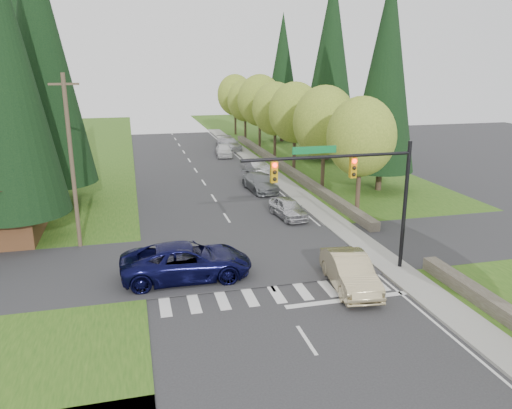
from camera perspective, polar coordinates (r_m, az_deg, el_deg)
name	(u,v)px	position (r m, az deg, el deg)	size (l,w,h in m)	color
ground	(298,327)	(21.26, 4.86, -13.82)	(120.00, 120.00, 0.00)	#28282B
grass_east	(367,191)	(43.33, 12.59, 1.54)	(14.00, 110.00, 0.06)	#275015
grass_west	(39,213)	(39.43, -23.57, -0.86)	(14.00, 110.00, 0.06)	#275015
cross_street	(252,257)	(28.18, -0.44, -6.00)	(120.00, 8.00, 0.10)	#28282B
sidewalk_east	(291,189)	(42.81, 4.07, 1.77)	(1.80, 80.00, 0.13)	gray
curb_east	(282,190)	(42.56, 2.99, 1.70)	(0.20, 80.00, 0.13)	gray
stone_wall_north	(283,167)	(50.68, 3.09, 4.35)	(0.70, 40.00, 0.70)	#4C4438
traffic_signal	(356,180)	(24.93, 11.31, 2.78)	(8.70, 0.37, 6.80)	black
utility_pole	(72,162)	(30.06, -20.32, 4.63)	(1.60, 0.24, 10.00)	#473828
decid_tree_0	(361,137)	(35.31, 11.93, 7.59)	(4.80, 4.80, 8.37)	#38281C
decid_tree_1	(325,122)	(41.67, 7.84, 9.29)	(5.20, 5.20, 8.80)	#38281C
decid_tree_2	(295,113)	(48.12, 4.48, 10.43)	(5.00, 5.00, 8.82)	#38281C
decid_tree_3	(275,109)	(54.82, 2.21, 10.86)	(5.00, 5.00, 8.55)	#38281C
decid_tree_4	(260,100)	(61.54, 0.43, 11.81)	(5.40, 5.40, 9.18)	#38281C
decid_tree_5	(245,101)	(68.31, -1.25, 11.77)	(4.80, 4.80, 8.30)	#38281C
decid_tree_6	(235,95)	(75.13, -2.40, 12.40)	(5.20, 5.20, 8.86)	#38281C
conifer_w_c	(39,51)	(39.81, -23.51, 15.80)	(6.46, 6.46, 20.80)	#38281C
conifer_w_e	(26,65)	(46.05, -24.76, 14.26)	(5.78, 5.78, 18.80)	#38281C
conifer_e_a	(386,72)	(42.50, 14.66, 14.47)	(5.44, 5.44, 17.80)	#38281C
conifer_e_b	(331,59)	(55.59, 8.55, 16.07)	(6.12, 6.12, 19.80)	#38281C
conifer_e_c	(283,72)	(68.45, 3.07, 14.91)	(5.10, 5.10, 16.80)	#38281C
sedan_champagne	(350,272)	(24.63, 10.69, -7.56)	(1.75, 5.01, 1.65)	#CEBB89
suv_navy	(187,261)	(25.43, -7.93, -6.45)	(3.02, 6.54, 1.82)	#0A0B36
parked_car_a	(288,208)	(34.99, 3.69, -0.39)	(1.66, 4.12, 1.40)	#B9BABF
parked_car_b	(260,182)	(42.26, 0.45, 2.55)	(2.04, 5.02, 1.46)	slate
parked_car_c	(257,167)	(48.87, 0.07, 4.36)	(1.48, 4.26, 1.40)	#AAAAAF
parked_car_d	(224,150)	(58.01, -3.69, 6.21)	(1.72, 4.29, 1.46)	silver
parked_car_e	(229,144)	(62.30, -3.13, 6.95)	(2.22, 5.46, 1.58)	#ADAEB2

